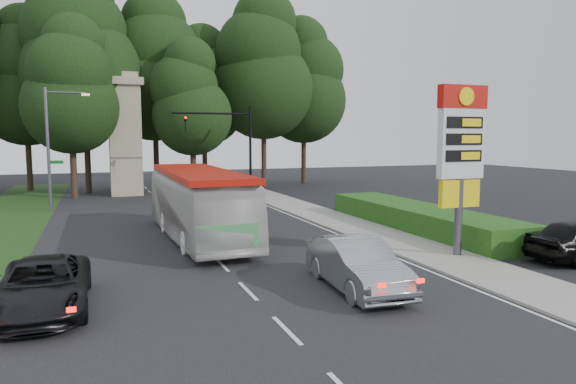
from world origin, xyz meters
name	(u,v)px	position (x,y,z in m)	size (l,w,h in m)	color
ground	(252,296)	(0.00, 0.00, 0.00)	(120.00, 120.00, 0.00)	black
road_surface	(187,230)	(0.00, 12.00, 0.01)	(14.00, 80.00, 0.02)	black
sidewalk_right	(334,220)	(8.50, 12.00, 0.06)	(3.00, 80.00, 0.12)	gray
grass_verge_left	(1,222)	(-9.50, 18.00, 0.01)	(5.00, 50.00, 0.02)	#193814
hedge	(418,218)	(11.50, 8.00, 0.60)	(3.00, 14.00, 1.20)	#1D4612
gas_station_pylon	(461,147)	(9.20, 1.99, 4.45)	(2.10, 0.45, 6.85)	#59595E
traffic_signal_mast	(234,139)	(5.68, 24.00, 4.67)	(6.10, 0.35, 7.20)	black
streetlight_signs	(51,143)	(-6.99, 22.01, 4.44)	(2.75, 0.98, 8.00)	#59595E
monument	(125,134)	(-2.00, 30.00, 5.10)	(3.00, 3.00, 10.05)	gray
tree_west_near	(25,78)	(-10.00, 37.00, 10.02)	(8.40, 8.40, 16.50)	#2D2116
tree_center_left	(83,52)	(-5.00, 33.00, 12.02)	(10.08, 10.08, 19.80)	#2D2116
tree_center_right	(154,70)	(1.00, 35.00, 11.02)	(9.24, 9.24, 18.15)	#2D2116
tree_east_near	(204,88)	(6.00, 37.00, 9.68)	(8.12, 8.12, 15.95)	#2D2116
tree_east_mid	(263,68)	(11.00, 33.00, 11.35)	(9.52, 9.52, 18.70)	#2D2116
tree_far_east	(304,83)	(16.00, 35.00, 10.35)	(8.68, 8.68, 17.05)	#2D2116
tree_monument_left	(70,87)	(-6.00, 29.00, 8.68)	(7.28, 7.28, 14.30)	#2D2116
tree_monument_right	(192,99)	(3.50, 29.50, 8.01)	(6.72, 6.72, 13.20)	#2D2116
transit_bus	(198,205)	(0.14, 9.38, 1.65)	(2.77, 11.82, 3.29)	silver
sedan_silver	(357,264)	(3.31, -0.48, 0.82)	(1.74, 4.99, 1.65)	#A0A3A8
suv_charcoal	(43,286)	(-5.83, 0.78, 0.72)	(2.39, 5.17, 1.44)	black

